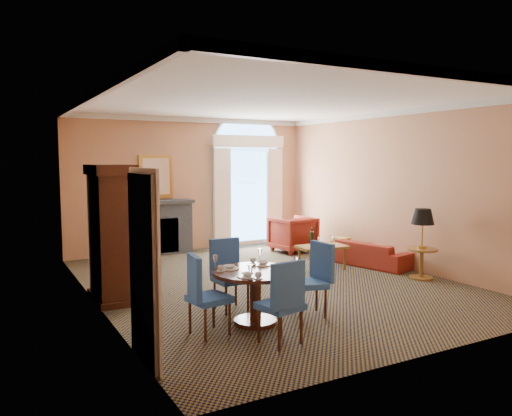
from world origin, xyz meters
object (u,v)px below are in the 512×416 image
armoire (112,235)px  armchair (293,234)px  sofa (370,253)px  side_table (422,234)px  coffee_table (322,247)px  dining_table (255,284)px

armoire → armchair: bearing=24.1°
sofa → armchair: (-0.56, 2.10, 0.17)m
armchair → side_table: side_table is taller
sofa → coffee_table: bearing=69.6°
armoire → sofa: size_ratio=1.22×
armchair → side_table: bearing=94.2°
sofa → armchair: size_ratio=1.87×
coffee_table → side_table: side_table is taller
dining_table → coffee_table: (2.71, 2.21, -0.09)m
dining_table → side_table: 3.98m
coffee_table → dining_table: bearing=-134.3°
sofa → side_table: size_ratio=1.36×
armchair → sofa: bearing=99.0°
armchair → side_table: (0.61, -3.44, 0.41)m
coffee_table → armchair: bearing=79.9°
armoire → coffee_table: bearing=2.0°
armoire → side_table: bearing=-14.0°
armchair → dining_table: bearing=46.0°
sofa → armchair: armchair is taller
dining_table → sofa: (3.85, 2.08, -0.29)m
sofa → coffee_table: coffee_table is taller
coffee_table → side_table: bearing=-44.5°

